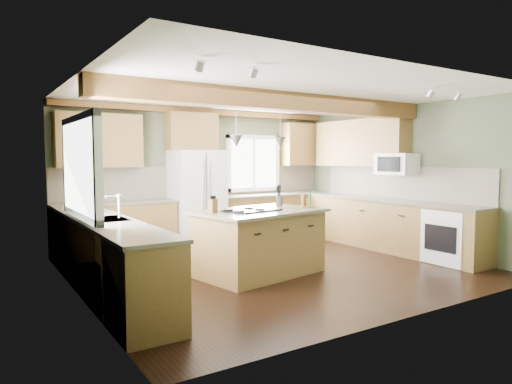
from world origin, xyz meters
TOP-DOWN VIEW (x-y plane):
  - floor at (0.00, 0.00)m, footprint 5.60×5.60m
  - ceiling at (0.00, 0.00)m, footprint 5.60×5.60m
  - wall_back at (0.00, 2.50)m, footprint 5.60×0.00m
  - wall_left at (-2.80, 0.00)m, footprint 0.00×5.00m
  - wall_right at (2.80, 0.00)m, footprint 0.00×5.00m
  - ceiling_beam at (0.00, -0.15)m, footprint 5.55×0.26m
  - soffit_trim at (0.00, 2.40)m, footprint 5.55×0.20m
  - backsplash_back at (0.00, 2.48)m, footprint 5.58×0.03m
  - backsplash_right at (2.78, 0.05)m, footprint 0.03×3.70m
  - base_cab_back_left at (-1.79, 2.20)m, footprint 2.02×0.60m
  - counter_back_left at (-1.79, 2.20)m, footprint 2.06×0.64m
  - base_cab_back_right at (1.49, 2.20)m, footprint 2.62×0.60m
  - counter_back_right at (1.49, 2.20)m, footprint 2.66×0.64m
  - base_cab_left at (-2.50, 0.05)m, footprint 0.60×3.70m
  - counter_left at (-2.50, 0.05)m, footprint 0.64×3.74m
  - base_cab_right at (2.50, 0.05)m, footprint 0.60×3.70m
  - counter_right at (2.50, 0.05)m, footprint 0.64×3.74m
  - upper_cab_back_left at (-1.99, 2.33)m, footprint 1.40×0.35m
  - upper_cab_over_fridge at (-0.30, 2.33)m, footprint 0.96×0.35m
  - upper_cab_right at (2.62, 0.90)m, footprint 0.35×2.20m
  - upper_cab_back_corner at (2.30, 2.33)m, footprint 0.90×0.35m
  - window_left at (-2.78, 0.05)m, footprint 0.04×1.60m
  - window_back at (1.15, 2.48)m, footprint 1.10×0.04m
  - sink at (-2.50, 0.05)m, footprint 0.50×0.65m
  - faucet at (-2.32, 0.05)m, footprint 0.02×0.02m
  - dishwasher at (-2.49, -1.25)m, footprint 0.60×0.60m
  - oven at (2.49, -1.25)m, footprint 0.60×0.72m
  - microwave at (2.58, -0.05)m, footprint 0.40×0.70m
  - pendant_left at (-0.82, -0.23)m, footprint 0.18×0.18m
  - pendant_right at (0.02, -0.08)m, footprint 0.18×0.18m
  - refrigerator at (-0.30, 2.12)m, footprint 0.90×0.74m
  - island at (-0.40, -0.15)m, footprint 1.85×1.32m
  - island_top at (-0.40, -0.15)m, footprint 1.98×1.45m
  - cooktop at (-0.54, -0.18)m, footprint 0.81×0.61m
  - knife_block at (-1.11, -0.10)m, footprint 0.14×0.12m
  - utensil_crock at (0.22, 0.23)m, footprint 0.14×0.14m
  - bottle_tray at (0.42, -0.20)m, footprint 0.29×0.29m

SIDE VIEW (x-z plane):
  - floor at x=0.00m, z-range 0.00..0.00m
  - dishwasher at x=-2.49m, z-range 0.01..0.85m
  - oven at x=2.49m, z-range 0.01..0.85m
  - base_cab_back_left at x=-1.79m, z-range 0.00..0.88m
  - base_cab_back_right at x=1.49m, z-range 0.00..0.88m
  - base_cab_left at x=-2.50m, z-range 0.00..0.88m
  - base_cab_right at x=2.50m, z-range 0.00..0.88m
  - island at x=-0.40m, z-range 0.00..0.88m
  - counter_back_left at x=-1.79m, z-range 0.88..0.92m
  - counter_back_right at x=1.49m, z-range 0.88..0.92m
  - counter_left at x=-2.50m, z-range 0.88..0.92m
  - counter_right at x=2.50m, z-range 0.88..0.92m
  - refrigerator at x=-0.30m, z-range 0.00..1.80m
  - island_top at x=-0.40m, z-range 0.88..0.92m
  - sink at x=-2.50m, z-range 0.89..0.92m
  - cooktop at x=-0.54m, z-range 0.92..0.94m
  - utensil_crock at x=0.22m, z-range 0.92..1.07m
  - knife_block at x=-1.11m, z-range 0.92..1.11m
  - bottle_tray at x=0.42m, z-range 0.92..1.14m
  - faucet at x=-2.32m, z-range 0.91..1.19m
  - backsplash_back at x=0.00m, z-range 0.92..1.50m
  - backsplash_right at x=2.78m, z-range 0.92..1.50m
  - wall_back at x=0.00m, z-range -1.50..4.10m
  - wall_left at x=-2.80m, z-range -1.20..3.80m
  - wall_right at x=2.80m, z-range -1.20..3.80m
  - window_back at x=1.15m, z-range 1.05..2.05m
  - window_left at x=-2.78m, z-range 1.02..2.08m
  - microwave at x=2.58m, z-range 1.36..1.74m
  - pendant_left at x=-0.82m, z-range 1.80..1.96m
  - pendant_right at x=0.02m, z-range 1.80..1.96m
  - upper_cab_back_left at x=-1.99m, z-range 1.50..2.40m
  - upper_cab_right at x=2.62m, z-range 1.50..2.40m
  - upper_cab_back_corner at x=2.30m, z-range 1.50..2.40m
  - upper_cab_over_fridge at x=-0.30m, z-range 1.80..2.50m
  - ceiling_beam at x=0.00m, z-range 2.34..2.60m
  - soffit_trim at x=0.00m, z-range 2.49..2.59m
  - ceiling at x=0.00m, z-range 2.60..2.60m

